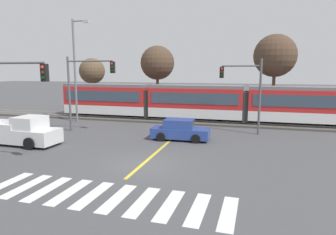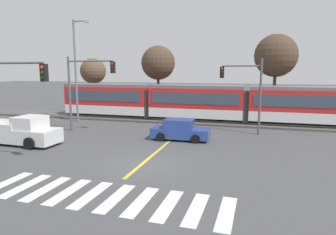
{
  "view_description": "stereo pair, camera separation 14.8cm",
  "coord_description": "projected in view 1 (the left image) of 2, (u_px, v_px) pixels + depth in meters",
  "views": [
    {
      "loc": [
        5.57,
        -14.6,
        5.09
      ],
      "look_at": [
        -0.32,
        6.39,
        1.6
      ],
      "focal_mm": 32.0,
      "sensor_mm": 36.0,
      "label": 1
    },
    {
      "loc": [
        5.71,
        -14.56,
        5.09
      ],
      "look_at": [
        -0.32,
        6.39,
        1.6
      ],
      "focal_mm": 32.0,
      "sensor_mm": 36.0,
      "label": 2
    }
  ],
  "objects": [
    {
      "name": "sedan_crossing",
      "position": [
        180.0,
        130.0,
        21.93
      ],
      "size": [
        4.24,
        2.0,
        1.52
      ],
      "color": "#284293",
      "rests_on": "ground"
    },
    {
      "name": "crosswalk_stripe_0",
      "position": [
        7.0,
        183.0,
        13.54
      ],
      "size": [
        0.61,
        2.81,
        0.01
      ],
      "primitive_type": "cube",
      "rotation": [
        0.0,
        0.0,
        -0.02
      ],
      "color": "silver",
      "rests_on": "ground"
    },
    {
      "name": "street_lamp_west",
      "position": [
        76.0,
        66.0,
        28.74
      ],
      "size": [
        1.82,
        0.28,
        9.8
      ],
      "color": "slate",
      "rests_on": "ground"
    },
    {
      "name": "crosswalk_stripe_7",
      "position": [
        170.0,
        205.0,
        11.36
      ],
      "size": [
        0.61,
        2.81,
        0.01
      ],
      "primitive_type": "cube",
      "rotation": [
        0.0,
        0.0,
        -0.02
      ],
      "color": "silver",
      "rests_on": "ground"
    },
    {
      "name": "traffic_light_mid_left",
      "position": [
        84.0,
        82.0,
        24.22
      ],
      "size": [
        4.25,
        0.38,
        6.15
      ],
      "color": "#515459",
      "rests_on": "ground"
    },
    {
      "name": "bare_tree_far_west",
      "position": [
        92.0,
        71.0,
        38.39
      ],
      "size": [
        3.27,
        3.27,
        6.56
      ],
      "color": "brown",
      "rests_on": "ground"
    },
    {
      "name": "traffic_light_far_right",
      "position": [
        246.0,
        86.0,
        23.52
      ],
      "size": [
        3.25,
        0.38,
        5.95
      ],
      "color": "#515459",
      "rests_on": "ground"
    },
    {
      "name": "light_rail_tram",
      "position": [
        196.0,
        101.0,
        29.27
      ],
      "size": [
        28.0,
        2.64,
        3.43
      ],
      "color": "silver",
      "rests_on": "track_bed"
    },
    {
      "name": "traffic_light_near_left",
      "position": [
        11.0,
        93.0,
        15.99
      ],
      "size": [
        3.75,
        0.38,
        5.8
      ],
      "color": "#515459",
      "rests_on": "ground"
    },
    {
      "name": "pickup_truck",
      "position": [
        23.0,
        132.0,
        20.48
      ],
      "size": [
        5.45,
        2.35,
        1.98
      ],
      "color": "silver",
      "rests_on": "ground"
    },
    {
      "name": "crosswalk_stripe_8",
      "position": [
        198.0,
        209.0,
        11.05
      ],
      "size": [
        0.61,
        2.81,
        0.01
      ],
      "primitive_type": "cube",
      "rotation": [
        0.0,
        0.0,
        -0.02
      ],
      "color": "silver",
      "rests_on": "ground"
    },
    {
      "name": "crosswalk_stripe_5",
      "position": [
        117.0,
        198.0,
        11.98
      ],
      "size": [
        0.61,
        2.81,
        0.01
      ],
      "primitive_type": "cube",
      "rotation": [
        0.0,
        0.0,
        -0.02
      ],
      "color": "silver",
      "rests_on": "ground"
    },
    {
      "name": "crosswalk_stripe_2",
      "position": [
        48.0,
        189.0,
        12.92
      ],
      "size": [
        0.61,
        2.81,
        0.01
      ],
      "primitive_type": "cube",
      "rotation": [
        0.0,
        0.0,
        -0.02
      ],
      "color": "silver",
      "rests_on": "ground"
    },
    {
      "name": "rail_far",
      "position": [
        194.0,
        118.0,
        30.33
      ],
      "size": [
        120.0,
        0.08,
        0.1
      ],
      "primitive_type": "cube",
      "color": "#939399",
      "rests_on": "track_bed"
    },
    {
      "name": "rail_near",
      "position": [
        191.0,
        120.0,
        28.96
      ],
      "size": [
        120.0,
        0.08,
        0.1
      ],
      "primitive_type": "cube",
      "color": "#939399",
      "rests_on": "track_bed"
    },
    {
      "name": "track_bed",
      "position": [
        192.0,
        121.0,
        29.66
      ],
      "size": [
        120.0,
        4.0,
        0.18
      ],
      "primitive_type": "cube",
      "color": "#4C4742",
      "rests_on": "ground"
    },
    {
      "name": "bare_tree_west",
      "position": [
        157.0,
        63.0,
        34.24
      ],
      "size": [
        3.88,
        3.88,
        7.81
      ],
      "color": "brown",
      "rests_on": "ground"
    },
    {
      "name": "lane_centre_line",
      "position": [
        167.0,
        143.0,
        20.91
      ],
      "size": [
        0.2,
        14.45,
        0.01
      ],
      "primitive_type": "cube",
      "color": "gold",
      "rests_on": "ground"
    },
    {
      "name": "ground_plane",
      "position": [
        142.0,
        165.0,
        16.17
      ],
      "size": [
        200.0,
        200.0,
        0.0
      ],
      "primitive_type": "plane",
      "color": "#474749"
    },
    {
      "name": "crosswalk_stripe_4",
      "position": [
        93.0,
        195.0,
        12.29
      ],
      "size": [
        0.61,
        2.81,
        0.01
      ],
      "primitive_type": "cube",
      "rotation": [
        0.0,
        0.0,
        -0.02
      ],
      "color": "silver",
      "rests_on": "ground"
    },
    {
      "name": "crosswalk_stripe_9",
      "position": [
        229.0,
        213.0,
        10.74
      ],
      "size": [
        0.61,
        2.81,
        0.01
      ],
      "primitive_type": "cube",
      "rotation": [
        0.0,
        0.0,
        -0.02
      ],
      "color": "silver",
      "rests_on": "ground"
    },
    {
      "name": "bare_tree_east",
      "position": [
        275.0,
        56.0,
        30.06
      ],
      "size": [
        4.27,
        4.27,
        8.62
      ],
      "color": "brown",
      "rests_on": "ground"
    },
    {
      "name": "crosswalk_stripe_3",
      "position": [
        70.0,
        192.0,
        12.61
      ],
      "size": [
        0.61,
        2.81,
        0.01
      ],
      "primitive_type": "cube",
      "rotation": [
        0.0,
        0.0,
        -0.02
      ],
      "color": "silver",
      "rests_on": "ground"
    },
    {
      "name": "crosswalk_stripe_1",
      "position": [
        27.0,
        186.0,
        13.23
      ],
      "size": [
        0.61,
        2.81,
        0.01
      ],
      "primitive_type": "cube",
      "rotation": [
        0.0,
        0.0,
        -0.02
      ],
      "color": "silver",
      "rests_on": "ground"
    },
    {
      "name": "crosswalk_stripe_6",
      "position": [
        143.0,
        201.0,
        11.67
      ],
      "size": [
        0.61,
        2.81,
        0.01
      ],
      "primitive_type": "cube",
      "rotation": [
        0.0,
        0.0,
        -0.02
      ],
      "color": "silver",
      "rests_on": "ground"
    }
  ]
}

